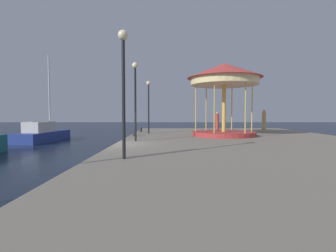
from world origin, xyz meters
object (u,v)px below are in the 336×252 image
at_px(bollard_center, 135,133).
at_px(person_mid_promenade, 265,121).
at_px(lamp_post_near_edge, 124,72).
at_px(lamp_post_far_end, 149,98).
at_px(sailboat_blue, 43,134).
at_px(lamp_post_mid_promenade, 136,88).
at_px(bollard_south, 141,130).
at_px(person_near_carousel, 218,122).
at_px(carousel, 225,82).

distance_m(bollard_center, person_mid_promenade, 11.52).
distance_m(lamp_post_near_edge, lamp_post_far_end, 11.75).
xyz_separation_m(sailboat_blue, lamp_post_mid_promenade, (9.07, -7.09, 3.25)).
relative_size(bollard_center, bollard_south, 1.00).
bearing_deg(person_near_carousel, lamp_post_mid_promenade, -124.93).
distance_m(lamp_post_mid_promenade, bollard_center, 4.43).
bearing_deg(carousel, person_near_carousel, 83.38).
bearing_deg(bollard_center, bollard_south, 90.04).
height_order(bollard_center, bollard_south, same).
bearing_deg(lamp_post_mid_promenade, person_near_carousel, 55.07).
xyz_separation_m(bollard_south, person_mid_promenade, (10.81, -0.44, 0.73)).
bearing_deg(person_mid_promenade, carousel, -140.14).
height_order(lamp_post_near_edge, lamp_post_far_end, lamp_post_near_edge).
height_order(bollard_center, person_mid_promenade, person_mid_promenade).
bearing_deg(carousel, lamp_post_mid_promenade, -148.75).
distance_m(bollard_south, person_mid_promenade, 10.84).
height_order(lamp_post_mid_promenade, bollard_center, lamp_post_mid_promenade).
bearing_deg(carousel, lamp_post_near_edge, -120.65).
distance_m(lamp_post_mid_promenade, lamp_post_far_end, 5.89).
height_order(carousel, person_near_carousel, carousel).
distance_m(lamp_post_near_edge, person_mid_promenade, 16.57).
relative_size(sailboat_blue, lamp_post_far_end, 1.80).
height_order(sailboat_blue, lamp_post_far_end, sailboat_blue).
bearing_deg(carousel, bollard_center, -177.04).
distance_m(sailboat_blue, lamp_post_mid_promenade, 11.96).
xyz_separation_m(bollard_center, person_mid_promenade, (10.80, 3.93, 0.73)).
relative_size(lamp_post_mid_promenade, bollard_center, 11.47).
distance_m(bollard_center, person_near_carousel, 9.55).
height_order(lamp_post_mid_promenade, lamp_post_far_end, lamp_post_mid_promenade).
distance_m(sailboat_blue, person_near_carousel, 15.96).
relative_size(sailboat_blue, lamp_post_near_edge, 1.71).
xyz_separation_m(lamp_post_far_end, person_mid_promenade, (9.96, 1.35, -1.99)).
bearing_deg(lamp_post_far_end, sailboat_blue, 172.64).
relative_size(carousel, bollard_center, 13.48).
bearing_deg(lamp_post_mid_promenade, carousel, 31.25).
height_order(lamp_post_near_edge, lamp_post_mid_promenade, lamp_post_mid_promenade).
height_order(bollard_south, person_mid_promenade, person_mid_promenade).
bearing_deg(bollard_center, person_mid_promenade, 19.98).
bearing_deg(carousel, person_mid_promenade, 39.86).
xyz_separation_m(lamp_post_mid_promenade, bollard_center, (-0.52, 3.29, -2.91)).
relative_size(lamp_post_mid_promenade, lamp_post_far_end, 1.07).
xyz_separation_m(lamp_post_far_end, person_near_carousel, (6.35, 3.67, -2.08)).
bearing_deg(lamp_post_near_edge, lamp_post_mid_promenade, 93.40).
relative_size(sailboat_blue, person_mid_promenade, 3.89).
distance_m(bollard_center, bollard_south, 4.36).
distance_m(sailboat_blue, bollard_south, 8.57).
relative_size(carousel, lamp_post_near_edge, 1.20).
bearing_deg(lamp_post_mid_promenade, bollard_center, 98.96).
relative_size(lamp_post_near_edge, bollard_south, 11.24).
relative_size(lamp_post_far_end, bollard_south, 10.70).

